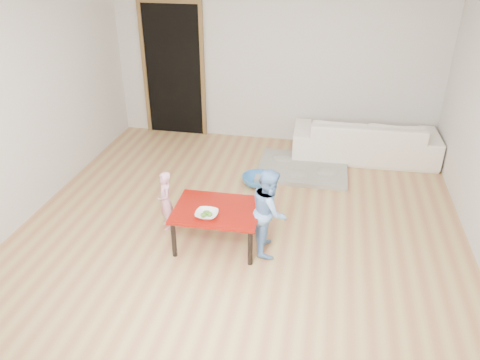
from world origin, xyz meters
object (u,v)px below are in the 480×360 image
(red_table, at_px, (218,226))
(child_blue, at_px, (270,211))
(basin, at_px, (257,180))
(bowl, at_px, (207,214))
(child_pink, at_px, (165,201))
(sofa, at_px, (365,138))

(red_table, relative_size, child_blue, 0.95)
(child_blue, height_order, basin, child_blue)
(red_table, bearing_deg, bowl, -110.44)
(child_pink, relative_size, basin, 1.69)
(red_table, bearing_deg, sofa, 57.65)
(bowl, bearing_deg, basin, 80.31)
(bowl, relative_size, child_pink, 0.33)
(basin, bearing_deg, red_table, -98.28)
(bowl, distance_m, child_pink, 0.70)
(bowl, height_order, child_pink, child_pink)
(red_table, distance_m, child_pink, 0.69)
(sofa, relative_size, basin, 5.03)
(red_table, distance_m, basin, 1.42)
(red_table, distance_m, bowl, 0.31)
(sofa, bearing_deg, child_blue, 65.44)
(bowl, xyz_separation_m, child_blue, (0.61, 0.20, -0.01))
(bowl, distance_m, child_blue, 0.64)
(child_blue, xyz_separation_m, basin, (-0.34, 1.38, -0.41))
(child_blue, bearing_deg, child_pink, 72.59)
(sofa, distance_m, child_pink, 3.25)
(red_table, height_order, bowl, bowl)
(red_table, height_order, child_pink, child_pink)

